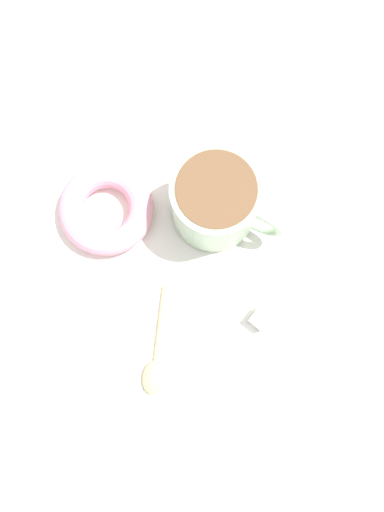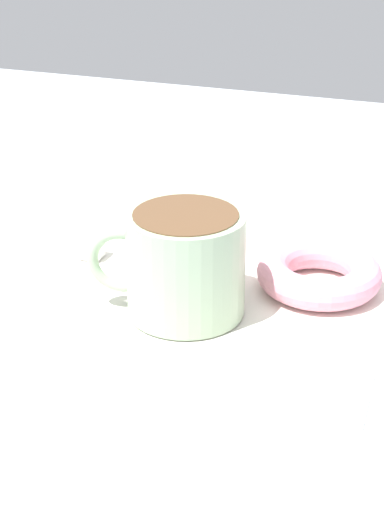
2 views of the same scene
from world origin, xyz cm
name	(u,v)px [view 2 (image 2 of 2)]	position (x,y,z in cm)	size (l,w,h in cm)	color
ground_plane	(231,283)	(0.00, 0.00, -1.00)	(120.00, 120.00, 2.00)	#B2BCC6
napkin	(192,278)	(-2.37, 2.91, 0.15)	(34.25, 34.25, 0.30)	white
coffee_cup	(184,262)	(-8.25, 1.54, 4.71)	(9.46, 12.66, 8.53)	#9EB793
donut	(319,273)	(-0.71, -7.94, 1.68)	(10.59, 10.59, 2.76)	pink
spoon	(192,218)	(9.04, 6.96, 0.70)	(10.71, 7.45, 0.90)	#D8B772
sugar_cube	(92,248)	(-1.68, 12.85, 1.22)	(1.85, 1.85, 1.85)	white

